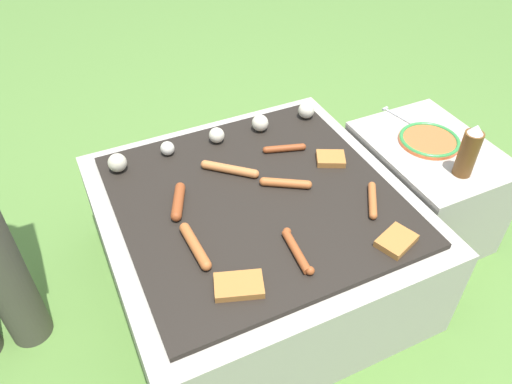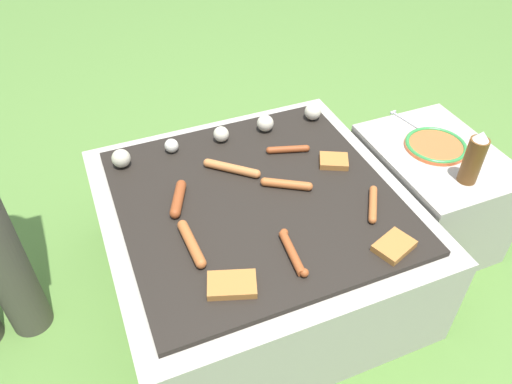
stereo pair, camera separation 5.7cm
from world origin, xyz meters
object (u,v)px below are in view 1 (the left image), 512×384
object	(u,v)px
plate_colorful	(429,140)
fork_utensil	(400,117)
condiment_bottle	(469,151)
sausage_front_center	(372,200)

from	to	relation	value
plate_colorful	fork_utensil	bearing A→B (deg)	88.81
condiment_bottle	fork_utensil	bearing A→B (deg)	86.33
sausage_front_center	fork_utensil	xyz separation A→B (m)	(0.36, 0.33, -0.01)
condiment_bottle	fork_utensil	xyz separation A→B (m)	(0.02, 0.34, -0.08)
sausage_front_center	fork_utensil	bearing A→B (deg)	42.95
plate_colorful	condiment_bottle	bearing A→B (deg)	-95.91
sausage_front_center	condiment_bottle	bearing A→B (deg)	-1.04
fork_utensil	plate_colorful	bearing A→B (deg)	-91.19
plate_colorful	condiment_bottle	world-z (taller)	condiment_bottle
plate_colorful	fork_utensil	distance (m)	0.16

